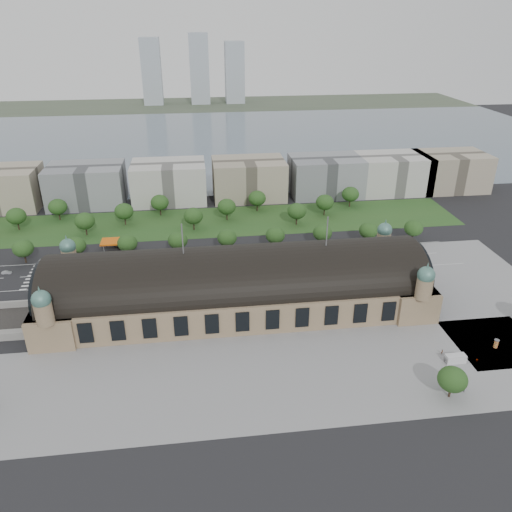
{
  "coord_description": "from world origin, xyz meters",
  "views": [
    {
      "loc": [
        -14.46,
        -170.8,
        106.9
      ],
      "look_at": [
        9.79,
        17.65,
        14.0
      ],
      "focal_mm": 35.0,
      "sensor_mm": 36.0,
      "label": 1
    }
  ],
  "objects": [
    {
      "name": "tree_row_5",
      "position": [
        0.0,
        53.0,
        7.43
      ],
      "size": [
        9.6,
        9.6,
        11.52
      ],
      "color": "#2D2116",
      "rests_on": "ground"
    },
    {
      "name": "tree_belt_5",
      "position": [
        -35.0,
        107.0,
        8.05
      ],
      "size": [
        10.4,
        10.4,
        12.48
      ],
      "color": "#2D2116",
      "rests_on": "ground"
    },
    {
      "name": "office_2",
      "position": [
        -80.0,
        133.0,
        12.0
      ],
      "size": [
        45.0,
        32.0,
        24.0
      ],
      "primitive_type": "cube",
      "color": "gray",
      "rests_on": "ground"
    },
    {
      "name": "far_tower_right",
      "position": [
        45.0,
        508.0,
        37.5
      ],
      "size": [
        24.0,
        24.0,
        75.0
      ],
      "primitive_type": "cube",
      "color": "#9EA8B2",
      "rests_on": "ground"
    },
    {
      "name": "tree_belt_7",
      "position": [
        3.0,
        95.0,
        8.05
      ],
      "size": [
        10.4,
        10.4,
        12.48
      ],
      "color": "#2D2116",
      "rests_on": "ground"
    },
    {
      "name": "tree_row_6",
      "position": [
        24.0,
        53.0,
        7.43
      ],
      "size": [
        9.6,
        9.6,
        11.52
      ],
      "color": "#2D2116",
      "rests_on": "ground"
    },
    {
      "name": "plaza_south",
      "position": [
        10.0,
        -44.0,
        0.0
      ],
      "size": [
        190.0,
        48.0,
        0.12
      ],
      "primitive_type": "cube",
      "color": "gray",
      "rests_on": "ground"
    },
    {
      "name": "parked_car_6",
      "position": [
        -18.0,
        25.0,
        0.79
      ],
      "size": [
        5.91,
        4.23,
        1.59
      ],
      "primitive_type": "imported",
      "rotation": [
        0.0,
        0.0,
        -1.16
      ],
      "color": "black",
      "rests_on": "ground"
    },
    {
      "name": "office_4",
      "position": [
        20.0,
        133.0,
        12.0
      ],
      "size": [
        45.0,
        32.0,
        24.0
      ],
      "primitive_type": "cube",
      "color": "tan",
      "rests_on": "ground"
    },
    {
      "name": "far_shore",
      "position": [
        0.0,
        498.0,
        0.0
      ],
      "size": [
        700.0,
        120.0,
        0.14
      ],
      "primitive_type": "cube",
      "color": "#44513D",
      "rests_on": "ground"
    },
    {
      "name": "far_tower_left",
      "position": [
        -60.0,
        508.0,
        40.0
      ],
      "size": [
        24.0,
        24.0,
        80.0
      ],
      "primitive_type": "cube",
      "color": "#9EA8B2",
      "rests_on": "ground"
    },
    {
      "name": "ground",
      "position": [
        0.0,
        0.0,
        0.0
      ],
      "size": [
        900.0,
        900.0,
        0.0
      ],
      "primitive_type": "plane",
      "color": "black",
      "rests_on": "ground"
    },
    {
      "name": "tree_belt_2",
      "position": [
        -92.0,
        107.0,
        8.05
      ],
      "size": [
        10.4,
        10.4,
        12.48
      ],
      "color": "#2D2116",
      "rests_on": "ground"
    },
    {
      "name": "bus_east",
      "position": [
        11.94,
        27.0,
        1.83
      ],
      "size": [
        13.28,
        3.75,
        3.66
      ],
      "primitive_type": "imported",
      "rotation": [
        0.0,
        0.0,
        1.52
      ],
      "color": "silver",
      "rests_on": "ground"
    },
    {
      "name": "far_tower_mid",
      "position": [
        0.0,
        508.0,
        42.5
      ],
      "size": [
        24.0,
        24.0,
        85.0
      ],
      "primitive_type": "cube",
      "color": "#9EA8B2",
      "rests_on": "ground"
    },
    {
      "name": "station",
      "position": [
        0.0,
        0.0,
        10.28
      ],
      "size": [
        150.0,
        48.4,
        44.3
      ],
      "color": "#947A5C",
      "rests_on": "ground"
    },
    {
      "name": "bus_west",
      "position": [
        7.06,
        29.18,
        1.57
      ],
      "size": [
        11.26,
        2.7,
        3.13
      ],
      "primitive_type": "imported",
      "rotation": [
        0.0,
        0.0,
        1.58
      ],
      "color": "red",
      "rests_on": "ground"
    },
    {
      "name": "grass_belt",
      "position": [
        -15.0,
        93.0,
        0.0
      ],
      "size": [
        300.0,
        45.0,
        0.1
      ],
      "primitive_type": "cube",
      "color": "#285321",
      "rests_on": "ground"
    },
    {
      "name": "office_1",
      "position": [
        -130.0,
        133.0,
        12.0
      ],
      "size": [
        45.0,
        32.0,
        24.0
      ],
      "primitive_type": "cube",
      "color": "tan",
      "rests_on": "ground"
    },
    {
      "name": "traffic_car_2",
      "position": [
        -64.93,
        33.32,
        0.77
      ],
      "size": [
        5.71,
        2.97,
        1.54
      ],
      "primitive_type": "imported",
      "rotation": [
        0.0,
        0.0,
        -1.65
      ],
      "color": "black",
      "rests_on": "ground"
    },
    {
      "name": "tree_belt_11",
      "position": [
        79.0,
        107.0,
        8.05
      ],
      "size": [
        10.4,
        10.4,
        12.48
      ],
      "color": "#2D2116",
      "rests_on": "ground"
    },
    {
      "name": "parked_car_2",
      "position": [
        -51.54,
        21.0,
        0.82
      ],
      "size": [
        6.08,
        4.61,
        1.64
      ],
      "primitive_type": "imported",
      "rotation": [
        0.0,
        0.0,
        -1.1
      ],
      "color": "#1A214B",
      "rests_on": "ground"
    },
    {
      "name": "tree_belt_8",
      "position": [
        22.0,
        107.0,
        8.05
      ],
      "size": [
        10.4,
        10.4,
        12.48
      ],
      "color": "#2D2116",
      "rests_on": "ground"
    },
    {
      "name": "parked_car_0",
      "position": [
        -80.0,
        23.2,
        0.64
      ],
      "size": [
        4.1,
        2.62,
        1.28
      ],
      "primitive_type": "imported",
      "rotation": [
        0.0,
        0.0,
        -1.21
      ],
      "color": "black",
      "rests_on": "ground"
    },
    {
      "name": "road_slab",
      "position": [
        -20.0,
        38.0,
        0.0
      ],
      "size": [
        260.0,
        26.0,
        0.1
      ],
      "primitive_type": "cube",
      "color": "black",
      "rests_on": "ground"
    },
    {
      "name": "bus_mid",
      "position": [
        15.53,
        32.0,
        1.76
      ],
      "size": [
        12.86,
        4.14,
        3.52
      ],
      "primitive_type": "imported",
      "rotation": [
        0.0,
        0.0,
        1.67
      ],
      "color": "silver",
      "rests_on": "ground"
    },
    {
      "name": "tree_row_1",
      "position": [
        -96.0,
        53.0,
        7.43
      ],
      "size": [
        9.6,
        9.6,
        11.52
      ],
      "color": "#2D2116",
      "rests_on": "ground"
    },
    {
      "name": "tree_belt_4",
      "position": [
        -54.0,
        95.0,
        8.05
      ],
      "size": [
        10.4,
        10.4,
        12.48
      ],
      "color": "#2D2116",
      "rests_on": "ground"
    },
    {
      "name": "office_5",
      "position": [
        70.0,
        133.0,
        12.0
      ],
      "size": [
        45.0,
        32.0,
        24.0
      ],
      "primitive_type": "cube",
      "color": "gray",
      "rests_on": "ground"
    },
    {
      "name": "lake",
      "position": [
        0.0,
        298.0,
        0.0
      ],
      "size": [
        700.0,
        320.0,
        0.08
      ],
      "primitive_type": "cube",
      "color": "slate",
      "rests_on": "ground"
    },
    {
      "name": "traffic_car_3",
      "position": [
        -18.96,
        38.61,
        0.73
      ],
      "size": [
        5.19,
        2.44,
        1.46
      ],
      "primitive_type": "imported",
      "rotation": [
        0.0,
        0.0,
        1.65
      ],
      "color": "maroon",
      "rests_on": "ground"
    },
    {
      "name": "tree_row_4",
      "position": [
        -24.0,
        53.0,
        7.43
      ],
      "size": [
        9.6,
        9.6,
        11.52
      ],
      "color": "#2D2116",
      "rests_on": "ground"
    },
    {
      "name": "traffic_car_1",
      "position": [
        -101.46,
        42.13,
        0.71
      ],
      "size": [
        4.3,
        1.52,
        1.42
      ],
      "primitive_type": "imported",
      "rotation": [
        0.0,
        0.0,
        1.58
      ],
      "color": "#9C9FA5",
      "rests_on": "ground"
    },
    {
      "name": "tree_belt_1",
      "position": [
        -111.0,
        95.0,
        8.05
      ],
      "size": [
        10.4,
        10.4,
        12.48
      ],
      "color": "#2D2116",
      "rests_on": "ground"
    },
    {
      "name": "tree_belt_10",
      "position": [
        60.0,
        95.0,
        8.05
      ],
      "size": [
        10.4,
        10.4,
        12.48
      ],
      "color": "#2D2116",
      "rests_on": "ground"
    },
    {
      "name": "tree_row_7",
      "position": [
        48.0,
        53.0,
        7.43
      ],
      "size": [
        9.6,
        9.6,
        11.52
      ],
      "color": "#2D2116",
      "rests_on": "ground"
    },
    {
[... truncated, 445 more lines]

